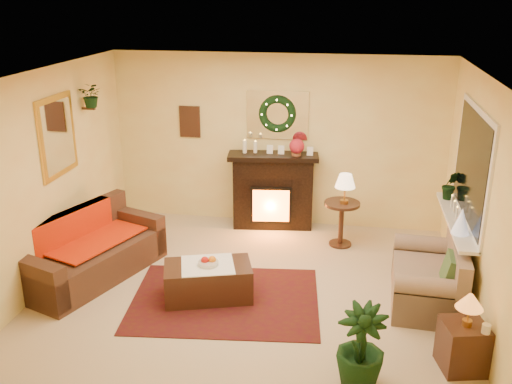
% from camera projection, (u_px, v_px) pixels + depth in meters
% --- Properties ---
extents(floor, '(5.00, 5.00, 0.00)m').
position_uv_depth(floor, '(251.00, 290.00, 6.94)').
color(floor, beige).
rests_on(floor, ground).
extents(ceiling, '(5.00, 5.00, 0.00)m').
position_uv_depth(ceiling, '(250.00, 75.00, 6.06)').
color(ceiling, white).
rests_on(ceiling, ground).
extents(wall_back, '(5.00, 5.00, 0.00)m').
position_uv_depth(wall_back, '(277.00, 141.00, 8.59)').
color(wall_back, '#EFD88C').
rests_on(wall_back, ground).
extents(wall_front, '(5.00, 5.00, 0.00)m').
position_uv_depth(wall_front, '(199.00, 285.00, 4.41)').
color(wall_front, '#EFD88C').
rests_on(wall_front, ground).
extents(wall_left, '(4.50, 4.50, 0.00)m').
position_uv_depth(wall_left, '(48.00, 178.00, 6.90)').
color(wall_left, '#EFD88C').
rests_on(wall_left, ground).
extents(wall_right, '(4.50, 4.50, 0.00)m').
position_uv_depth(wall_right, '(480.00, 203.00, 6.10)').
color(wall_right, '#EFD88C').
rests_on(wall_right, ground).
extents(area_rug, '(2.34, 1.86, 0.01)m').
position_uv_depth(area_rug, '(225.00, 300.00, 6.72)').
color(area_rug, '#480C04').
rests_on(area_rug, floor).
extents(sofa, '(1.45, 2.08, 0.82)m').
position_uv_depth(sofa, '(91.00, 246.00, 7.14)').
color(sofa, brown).
rests_on(sofa, floor).
extents(red_throw, '(0.79, 1.28, 0.02)m').
position_uv_depth(red_throw, '(91.00, 239.00, 7.26)').
color(red_throw, red).
rests_on(red_throw, sofa).
extents(fireplace, '(1.22, 0.51, 1.09)m').
position_uv_depth(fireplace, '(273.00, 192.00, 8.65)').
color(fireplace, black).
rests_on(fireplace, floor).
extents(poinsettia, '(0.22, 0.22, 0.22)m').
position_uv_depth(poinsettia, '(297.00, 146.00, 8.30)').
color(poinsettia, '#A41C2C').
rests_on(poinsettia, fireplace).
extents(mantel_candle_a, '(0.06, 0.06, 0.19)m').
position_uv_depth(mantel_candle_a, '(245.00, 147.00, 8.43)').
color(mantel_candle_a, silver).
rests_on(mantel_candle_a, fireplace).
extents(mantel_candle_b, '(0.06, 0.06, 0.17)m').
position_uv_depth(mantel_candle_b, '(255.00, 147.00, 8.40)').
color(mantel_candle_b, beige).
rests_on(mantel_candle_b, fireplace).
extents(mantel_mirror, '(0.92, 0.02, 0.72)m').
position_uv_depth(mantel_mirror, '(277.00, 115.00, 8.43)').
color(mantel_mirror, white).
rests_on(mantel_mirror, wall_back).
extents(wreath, '(0.55, 0.11, 0.55)m').
position_uv_depth(wreath, '(277.00, 114.00, 8.39)').
color(wreath, '#194719').
rests_on(wreath, wall_back).
extents(wall_art, '(0.32, 0.03, 0.48)m').
position_uv_depth(wall_art, '(190.00, 122.00, 8.70)').
color(wall_art, '#381E11').
rests_on(wall_art, wall_back).
extents(gold_mirror, '(0.03, 0.84, 1.00)m').
position_uv_depth(gold_mirror, '(57.00, 136.00, 7.02)').
color(gold_mirror, gold).
rests_on(gold_mirror, wall_left).
extents(hanging_plant, '(0.33, 0.28, 0.36)m').
position_uv_depth(hanging_plant, '(93.00, 107.00, 7.62)').
color(hanging_plant, '#194719').
rests_on(hanging_plant, wall_left).
extents(loveseat, '(0.85, 1.37, 0.77)m').
position_uv_depth(loveseat, '(428.00, 268.00, 6.59)').
color(loveseat, gray).
rests_on(loveseat, floor).
extents(window_frame, '(0.03, 1.86, 1.36)m').
position_uv_depth(window_frame, '(472.00, 166.00, 6.53)').
color(window_frame, white).
rests_on(window_frame, wall_right).
extents(window_glass, '(0.02, 1.70, 1.22)m').
position_uv_depth(window_glass, '(471.00, 166.00, 6.53)').
color(window_glass, black).
rests_on(window_glass, wall_right).
extents(window_sill, '(0.22, 1.86, 0.04)m').
position_uv_depth(window_sill, '(456.00, 220.00, 6.77)').
color(window_sill, white).
rests_on(window_sill, wall_right).
extents(mini_tree, '(0.20, 0.20, 0.30)m').
position_uv_depth(mini_tree, '(461.00, 221.00, 6.30)').
color(mini_tree, white).
rests_on(mini_tree, window_sill).
extents(sill_plant, '(0.28, 0.22, 0.50)m').
position_uv_depth(sill_plant, '(451.00, 185.00, 7.32)').
color(sill_plant, '#21571F').
rests_on(sill_plant, window_sill).
extents(side_table_round, '(0.54, 0.54, 0.65)m').
position_uv_depth(side_table_round, '(341.00, 224.00, 8.07)').
color(side_table_round, black).
rests_on(side_table_round, floor).
extents(lamp_cream, '(0.28, 0.28, 0.43)m').
position_uv_depth(lamp_cream, '(345.00, 188.00, 7.84)').
color(lamp_cream, '#FFD7A2').
rests_on(lamp_cream, side_table_round).
extents(end_table_square, '(0.48, 0.48, 0.49)m').
position_uv_depth(end_table_square, '(463.00, 344.00, 5.43)').
color(end_table_square, '#4B301B').
rests_on(end_table_square, floor).
extents(lamp_tiffany, '(0.26, 0.26, 0.37)m').
position_uv_depth(lamp_tiffany, '(470.00, 301.00, 5.25)').
color(lamp_tiffany, orange).
rests_on(lamp_tiffany, end_table_square).
extents(coffee_table, '(1.13, 0.83, 0.42)m').
position_uv_depth(coffee_table, '(208.00, 282.00, 6.71)').
color(coffee_table, '#331812').
rests_on(coffee_table, floor).
extents(fruit_bowl, '(0.24, 0.24, 0.05)m').
position_uv_depth(fruit_bowl, '(208.00, 264.00, 6.62)').
color(fruit_bowl, beige).
rests_on(fruit_bowl, coffee_table).
extents(floor_palm, '(1.77, 1.77, 2.41)m').
position_uv_depth(floor_palm, '(361.00, 342.00, 5.15)').
color(floor_palm, '#1A5E18').
rests_on(floor_palm, floor).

